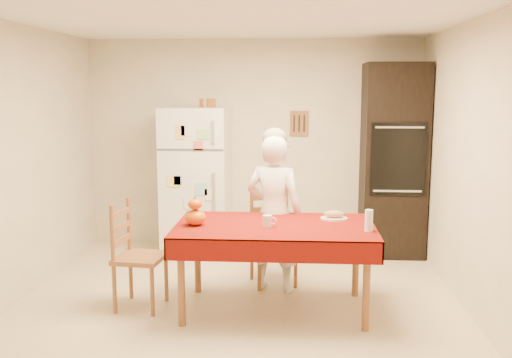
# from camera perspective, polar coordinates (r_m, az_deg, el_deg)

# --- Properties ---
(floor) EXTENTS (4.50, 4.50, 0.00)m
(floor) POSITION_cam_1_polar(r_m,az_deg,el_deg) (5.05, -2.08, -13.24)
(floor) COLOR #CBB392
(floor) RESTS_ON ground
(room_shell) EXTENTS (4.02, 4.52, 2.51)m
(room_shell) POSITION_cam_1_polar(r_m,az_deg,el_deg) (4.69, -2.18, 5.45)
(room_shell) COLOR beige
(room_shell) RESTS_ON ground
(refrigerator) EXTENTS (0.75, 0.74, 1.70)m
(refrigerator) POSITION_cam_1_polar(r_m,az_deg,el_deg) (6.71, -6.00, -0.14)
(refrigerator) COLOR white
(refrigerator) RESTS_ON floor
(oven_cabinet) EXTENTS (0.70, 0.62, 2.20)m
(oven_cabinet) POSITION_cam_1_polar(r_m,az_deg,el_deg) (6.72, 13.56, 1.83)
(oven_cabinet) COLOR black
(oven_cabinet) RESTS_ON floor
(dining_table) EXTENTS (1.70, 1.00, 0.76)m
(dining_table) POSITION_cam_1_polar(r_m,az_deg,el_deg) (4.91, 1.89, -5.39)
(dining_table) COLOR brown
(dining_table) RESTS_ON floor
(chair_far) EXTENTS (0.52, 0.50, 0.95)m
(chair_far) POSITION_cam_1_polar(r_m,az_deg,el_deg) (5.66, 1.58, -5.35)
(chair_far) COLOR brown
(chair_far) RESTS_ON floor
(chair_left) EXTENTS (0.44, 0.46, 0.95)m
(chair_left) POSITION_cam_1_polar(r_m,az_deg,el_deg) (5.14, -12.19, -7.06)
(chair_left) COLOR brown
(chair_left) RESTS_ON floor
(seated_woman) EXTENTS (0.63, 0.50, 1.50)m
(seated_woman) POSITION_cam_1_polar(r_m,az_deg,el_deg) (5.39, 1.83, -3.45)
(seated_woman) COLOR white
(seated_woman) RESTS_ON floor
(coffee_mug) EXTENTS (0.08, 0.08, 0.10)m
(coffee_mug) POSITION_cam_1_polar(r_m,az_deg,el_deg) (4.80, 1.14, -4.23)
(coffee_mug) COLOR silver
(coffee_mug) RESTS_ON dining_table
(pumpkin_lower) EXTENTS (0.18, 0.18, 0.14)m
(pumpkin_lower) POSITION_cam_1_polar(r_m,az_deg,el_deg) (4.89, -6.09, -3.83)
(pumpkin_lower) COLOR #D15004
(pumpkin_lower) RESTS_ON dining_table
(pumpkin_upper) EXTENTS (0.12, 0.12, 0.09)m
(pumpkin_upper) POSITION_cam_1_polar(r_m,az_deg,el_deg) (4.86, -6.12, -2.52)
(pumpkin_upper) COLOR #D75005
(pumpkin_upper) RESTS_ON pumpkin_lower
(wine_glass) EXTENTS (0.07, 0.07, 0.18)m
(wine_glass) POSITION_cam_1_polar(r_m,az_deg,el_deg) (4.75, 11.22, -4.08)
(wine_glass) COLOR white
(wine_glass) RESTS_ON dining_table
(bread_plate) EXTENTS (0.24, 0.24, 0.02)m
(bread_plate) POSITION_cam_1_polar(r_m,az_deg,el_deg) (5.13, 7.80, -3.93)
(bread_plate) COLOR white
(bread_plate) RESTS_ON dining_table
(bread_loaf) EXTENTS (0.18, 0.10, 0.06)m
(bread_loaf) POSITION_cam_1_polar(r_m,az_deg,el_deg) (5.12, 7.81, -3.49)
(bread_loaf) COLOR #AD7B55
(bread_loaf) RESTS_ON bread_plate
(spice_jar_left) EXTENTS (0.05, 0.05, 0.10)m
(spice_jar_left) POSITION_cam_1_polar(r_m,az_deg,el_deg) (6.67, -5.46, 7.58)
(spice_jar_left) COLOR brown
(spice_jar_left) RESTS_ON refrigerator
(spice_jar_mid) EXTENTS (0.05, 0.05, 0.10)m
(spice_jar_mid) POSITION_cam_1_polar(r_m,az_deg,el_deg) (6.66, -4.76, 7.59)
(spice_jar_mid) COLOR brown
(spice_jar_mid) RESTS_ON refrigerator
(spice_jar_right) EXTENTS (0.05, 0.05, 0.10)m
(spice_jar_right) POSITION_cam_1_polar(r_m,az_deg,el_deg) (6.65, -4.25, 7.60)
(spice_jar_right) COLOR #974C1B
(spice_jar_right) RESTS_ON refrigerator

